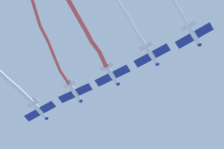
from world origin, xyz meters
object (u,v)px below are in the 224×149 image
at_px(airplane_lead, 194,35).
at_px(airplane_trail, 40,111).
at_px(airplane_left_wing, 152,55).
at_px(airplane_slot, 75,93).
at_px(airplane_right_wing, 112,75).

distance_m(airplane_lead, airplane_trail, 34.05).
xyz_separation_m(airplane_lead, airplane_left_wing, (-8.26, 2.09, 0.30)).
bearing_deg(airplane_left_wing, airplane_lead, -88.01).
distance_m(airplane_slot, airplane_trail, 8.51).
bearing_deg(airplane_trail, airplane_lead, -87.29).
height_order(airplane_slot, airplane_trail, airplane_slot).
distance_m(airplane_left_wing, airplane_right_wing, 8.52).
bearing_deg(airplane_slot, airplane_left_wing, -91.98).
bearing_deg(airplane_lead, airplane_left_wing, 93.86).
bearing_deg(airplane_left_wing, airplane_trail, 91.99).
bearing_deg(airplane_trail, airplane_left_wing, -87.29).
distance_m(airplane_right_wing, airplane_trail, 17.02).
bearing_deg(airplane_slot, airplane_trail, 88.02).
relative_size(airplane_right_wing, airplane_slot, 1.00).
distance_m(airplane_right_wing, airplane_slot, 8.52).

